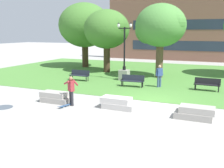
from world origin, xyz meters
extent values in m
plane|color=#A3A09B|center=(0.00, 0.00, 0.00)|extent=(140.00, 140.00, 0.00)
cube|color=#4C8438|center=(0.00, 10.00, 0.01)|extent=(40.00, 20.00, 0.02)
cube|color=#9E9991|center=(-5.26, -2.43, 0.16)|extent=(1.80, 0.90, 0.32)
cube|color=#A6A098|center=(-5.38, -2.43, 0.48)|extent=(1.66, 0.83, 0.32)
cube|color=#BCB7B2|center=(-1.26, -2.16, 0.16)|extent=(1.80, 0.90, 0.32)
cube|color=beige|center=(-1.43, -2.16, 0.48)|extent=(1.66, 0.83, 0.32)
cube|color=#9E9991|center=(2.75, -2.31, 0.16)|extent=(1.80, 0.90, 0.32)
cube|color=#A6A098|center=(2.91, -2.31, 0.48)|extent=(1.66, 0.83, 0.32)
cylinder|color=#28282D|center=(-3.95, -2.71, 0.43)|extent=(0.15, 0.15, 0.86)
cylinder|color=#28282D|center=(-4.12, -2.61, 0.43)|extent=(0.15, 0.15, 0.86)
cube|color=maroon|center=(-4.04, -2.66, 1.16)|extent=(0.47, 0.41, 0.60)
cylinder|color=maroon|center=(-3.81, -2.54, 1.35)|extent=(0.52, 0.37, 0.31)
cylinder|color=maroon|center=(-4.26, -2.78, 1.35)|extent=(0.52, 0.37, 0.31)
sphere|color=#9E7051|center=(-4.04, -2.66, 1.60)|extent=(0.22, 0.22, 0.22)
cube|color=#2D4C75|center=(-4.20, -3.06, 0.09)|extent=(0.36, 0.82, 0.02)
cube|color=#2D4C75|center=(-4.29, -3.50, 0.11)|extent=(0.22, 0.16, 0.06)
cube|color=#2D4C75|center=(-4.11, -2.62, 0.11)|extent=(0.22, 0.16, 0.06)
cylinder|color=silver|center=(-4.14, -3.30, 0.03)|extent=(0.04, 0.06, 0.06)
cylinder|color=silver|center=(-4.35, -3.25, 0.03)|extent=(0.04, 0.06, 0.06)
cylinder|color=silver|center=(-4.05, -2.87, 0.03)|extent=(0.04, 0.06, 0.06)
cylinder|color=silver|center=(-4.26, -2.82, 0.03)|extent=(0.04, 0.06, 0.06)
cylinder|color=#47515B|center=(-7.39, -4.55, 0.00)|extent=(1.06, 1.06, 0.01)
cube|color=#1E232D|center=(-7.59, 4.27, 0.46)|extent=(1.81, 0.46, 0.05)
cube|color=#1E232D|center=(-7.59, 4.52, 0.69)|extent=(1.80, 0.15, 0.46)
cube|color=black|center=(-8.43, 4.28, 0.58)|extent=(0.06, 0.40, 0.04)
cube|color=black|center=(-6.75, 4.26, 0.58)|extent=(0.06, 0.40, 0.04)
cylinder|color=black|center=(-8.39, 4.12, 0.23)|extent=(0.07, 0.07, 0.41)
cylinder|color=black|center=(-6.79, 4.10, 0.23)|extent=(0.07, 0.07, 0.41)
cylinder|color=black|center=(-8.39, 4.44, 0.23)|extent=(0.07, 0.07, 0.41)
cylinder|color=black|center=(-6.79, 4.42, 0.23)|extent=(0.07, 0.07, 0.41)
cube|color=#1E232D|center=(-2.47, 3.60, 0.46)|extent=(1.83, 0.57, 0.05)
cube|color=#1E232D|center=(-2.49, 3.85, 0.69)|extent=(1.80, 0.25, 0.46)
cube|color=black|center=(-3.31, 3.54, 0.58)|extent=(0.09, 0.40, 0.04)
cube|color=black|center=(-1.64, 3.66, 0.58)|extent=(0.09, 0.40, 0.04)
cylinder|color=black|center=(-3.26, 3.38, 0.23)|extent=(0.07, 0.07, 0.41)
cylinder|color=black|center=(-1.66, 3.50, 0.23)|extent=(0.07, 0.07, 0.41)
cylinder|color=black|center=(-3.28, 3.70, 0.23)|extent=(0.07, 0.07, 0.41)
cylinder|color=black|center=(-1.69, 3.82, 0.23)|extent=(0.07, 0.07, 0.41)
cube|color=black|center=(2.92, 4.42, 0.46)|extent=(1.82, 0.51, 0.05)
cube|color=black|center=(2.93, 4.67, 0.69)|extent=(1.80, 0.20, 0.46)
cube|color=black|center=(2.08, 4.46, 0.58)|extent=(0.08, 0.40, 0.04)
cube|color=black|center=(3.76, 4.39, 0.58)|extent=(0.08, 0.40, 0.04)
cylinder|color=black|center=(2.12, 4.29, 0.23)|extent=(0.07, 0.07, 0.41)
cylinder|color=black|center=(3.72, 4.23, 0.23)|extent=(0.07, 0.07, 0.41)
cylinder|color=black|center=(2.13, 4.61, 0.23)|extent=(0.07, 0.07, 0.41)
cylinder|color=black|center=(3.73, 4.55, 0.23)|extent=(0.07, 0.07, 0.41)
cube|color=gray|center=(-4.09, 6.11, 0.47)|extent=(0.80, 0.80, 0.90)
cylinder|color=black|center=(-4.09, 6.11, 1.07)|extent=(0.28, 0.28, 0.30)
cylinder|color=black|center=(-4.09, 6.11, 2.76)|extent=(0.14, 0.14, 3.68)
cube|color=black|center=(-4.09, 6.11, 4.50)|extent=(1.10, 0.08, 0.08)
ellipsoid|color=white|center=(-4.64, 6.11, 4.74)|extent=(0.22, 0.22, 0.36)
cone|color=black|center=(-4.64, 6.11, 4.93)|extent=(0.20, 0.20, 0.13)
ellipsoid|color=white|center=(-3.54, 6.11, 4.74)|extent=(0.22, 0.22, 0.36)
cone|color=black|center=(-3.54, 6.11, 4.93)|extent=(0.20, 0.20, 0.13)
cylinder|color=brown|center=(-1.58, 8.65, 1.78)|extent=(0.67, 0.67, 3.51)
ellipsoid|color=#4C893D|center=(-1.58, 8.65, 4.78)|extent=(4.54, 4.54, 3.86)
sphere|color=#4C893D|center=(-2.83, 9.10, 4.32)|extent=(2.50, 2.50, 2.50)
sphere|color=#4C893D|center=(-0.44, 8.20, 5.00)|extent=(2.27, 2.27, 2.27)
cylinder|color=#42301E|center=(-11.49, 12.42, 1.66)|extent=(0.74, 0.74, 3.28)
ellipsoid|color=#42752D|center=(-11.49, 12.42, 4.97)|extent=(6.07, 6.07, 5.16)
sphere|color=#42752D|center=(-13.16, 13.03, 4.36)|extent=(3.34, 3.34, 3.34)
sphere|color=#42752D|center=(-9.97, 11.81, 5.27)|extent=(3.03, 3.03, 3.03)
cylinder|color=#42301E|center=(-7.42, 9.75, 1.60)|extent=(0.67, 0.67, 3.16)
ellipsoid|color=#42752D|center=(-7.42, 9.75, 4.47)|extent=(4.69, 4.69, 3.99)
sphere|color=#42752D|center=(-8.71, 10.22, 4.00)|extent=(2.58, 2.58, 2.58)
sphere|color=#42752D|center=(-6.25, 9.28, 4.70)|extent=(2.35, 2.35, 2.35)
cylinder|color=#384C7A|center=(-0.61, 4.27, 0.45)|extent=(0.15, 0.15, 0.86)
cylinder|color=#384C7A|center=(-0.47, 4.42, 0.45)|extent=(0.15, 0.15, 0.86)
cube|color=#334784|center=(-0.54, 4.35, 1.18)|extent=(0.45, 0.46, 0.60)
cylinder|color=#334784|center=(-0.72, 4.19, 1.21)|extent=(0.19, 0.20, 0.56)
cylinder|color=#334784|center=(-0.37, 4.50, 1.21)|extent=(0.19, 0.20, 0.56)
sphere|color=tan|center=(-0.54, 4.35, 1.62)|extent=(0.22, 0.22, 0.22)
cube|color=brown|center=(2.47, 24.50, 4.85)|extent=(31.69, 1.00, 9.71)
cube|color=#232D3D|center=(2.47, 23.98, 2.20)|extent=(23.77, 0.03, 1.40)
cube|color=#232D3D|center=(2.47, 23.98, 5.20)|extent=(23.77, 0.03, 1.40)
camera|label=1|loc=(3.96, -15.23, 4.22)|focal=42.00mm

